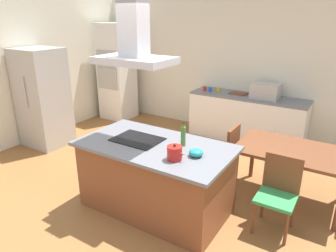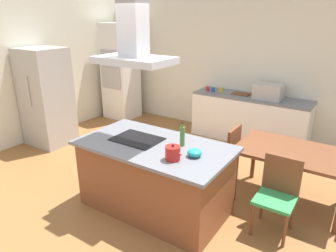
# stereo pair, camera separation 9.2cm
# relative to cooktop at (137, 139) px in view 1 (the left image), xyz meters

# --- Properties ---
(ground) EXTENTS (16.00, 16.00, 0.00)m
(ground) POSITION_rel_cooktop_xyz_m (0.27, 1.50, -0.91)
(ground) COLOR #936033
(wall_back) EXTENTS (7.20, 0.10, 2.70)m
(wall_back) POSITION_rel_cooktop_xyz_m (0.27, 3.25, 0.44)
(wall_back) COLOR silver
(wall_back) RESTS_ON ground
(wall_left) EXTENTS (0.10, 8.80, 2.70)m
(wall_left) POSITION_rel_cooktop_xyz_m (-3.18, 1.00, 0.44)
(wall_left) COLOR silver
(wall_left) RESTS_ON ground
(kitchen_island) EXTENTS (1.89, 1.05, 0.90)m
(kitchen_island) POSITION_rel_cooktop_xyz_m (0.27, 0.00, -0.45)
(kitchen_island) COLOR brown
(kitchen_island) RESTS_ON ground
(cooktop) EXTENTS (0.60, 0.44, 0.01)m
(cooktop) POSITION_rel_cooktop_xyz_m (0.00, 0.00, 0.00)
(cooktop) COLOR black
(cooktop) RESTS_ON kitchen_island
(tea_kettle) EXTENTS (0.22, 0.17, 0.18)m
(tea_kettle) POSITION_rel_cooktop_xyz_m (0.68, -0.23, 0.07)
(tea_kettle) COLOR #B21E19
(tea_kettle) RESTS_ON kitchen_island
(olive_oil_bottle) EXTENTS (0.06, 0.06, 0.30)m
(olive_oil_bottle) POSITION_rel_cooktop_xyz_m (0.57, 0.15, 0.12)
(olive_oil_bottle) COLOR #47722D
(olive_oil_bottle) RESTS_ON kitchen_island
(mixing_bowl) EXTENTS (0.16, 0.16, 0.09)m
(mixing_bowl) POSITION_rel_cooktop_xyz_m (0.84, -0.03, 0.04)
(mixing_bowl) COLOR teal
(mixing_bowl) RESTS_ON kitchen_island
(back_counter) EXTENTS (2.23, 0.62, 0.90)m
(back_counter) POSITION_rel_cooktop_xyz_m (0.47, 2.88, -0.46)
(back_counter) COLOR white
(back_counter) RESTS_ON ground
(countertop_microwave) EXTENTS (0.50, 0.38, 0.28)m
(countertop_microwave) POSITION_rel_cooktop_xyz_m (0.78, 2.88, 0.13)
(countertop_microwave) COLOR #B2AFAA
(countertop_microwave) RESTS_ON back_counter
(coffee_mug_red) EXTENTS (0.08, 0.08, 0.09)m
(coffee_mug_red) POSITION_rel_cooktop_xyz_m (-0.43, 2.81, 0.04)
(coffee_mug_red) COLOR red
(coffee_mug_red) RESTS_ON back_counter
(coffee_mug_blue) EXTENTS (0.08, 0.08, 0.09)m
(coffee_mug_blue) POSITION_rel_cooktop_xyz_m (-0.30, 2.81, 0.04)
(coffee_mug_blue) COLOR #2D56B2
(coffee_mug_blue) RESTS_ON back_counter
(coffee_mug_yellow) EXTENTS (0.08, 0.08, 0.09)m
(coffee_mug_yellow) POSITION_rel_cooktop_xyz_m (-0.15, 2.87, 0.04)
(coffee_mug_yellow) COLOR gold
(coffee_mug_yellow) RESTS_ON back_counter
(cutting_board) EXTENTS (0.34, 0.24, 0.02)m
(cutting_board) POSITION_rel_cooktop_xyz_m (0.25, 2.93, 0.00)
(cutting_board) COLOR brown
(cutting_board) RESTS_ON back_counter
(wall_oven_stack) EXTENTS (0.70, 0.66, 2.20)m
(wall_oven_stack) POSITION_rel_cooktop_xyz_m (-2.63, 2.65, 0.20)
(wall_oven_stack) COLOR white
(wall_oven_stack) RESTS_ON ground
(refrigerator) EXTENTS (0.80, 0.73, 1.82)m
(refrigerator) POSITION_rel_cooktop_xyz_m (-2.71, 0.65, 0.00)
(refrigerator) COLOR #B2AFAA
(refrigerator) RESTS_ON ground
(dining_table) EXTENTS (1.40, 0.90, 0.75)m
(dining_table) POSITION_rel_cooktop_xyz_m (1.67, 1.10, -0.24)
(dining_table) COLOR brown
(dining_table) RESTS_ON ground
(chair_facing_island) EXTENTS (0.42, 0.42, 0.89)m
(chair_facing_island) POSITION_rel_cooktop_xyz_m (1.67, 0.44, -0.40)
(chair_facing_island) COLOR #33934C
(chair_facing_island) RESTS_ON ground
(chair_at_left_end) EXTENTS (0.42, 0.42, 0.89)m
(chair_at_left_end) POSITION_rel_cooktop_xyz_m (0.76, 1.10, -0.40)
(chair_at_left_end) COLOR #33934C
(chair_at_left_end) RESTS_ON ground
(range_hood) EXTENTS (0.90, 0.55, 0.78)m
(range_hood) POSITION_rel_cooktop_xyz_m (0.00, 0.00, 1.20)
(range_hood) COLOR #ADADB2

